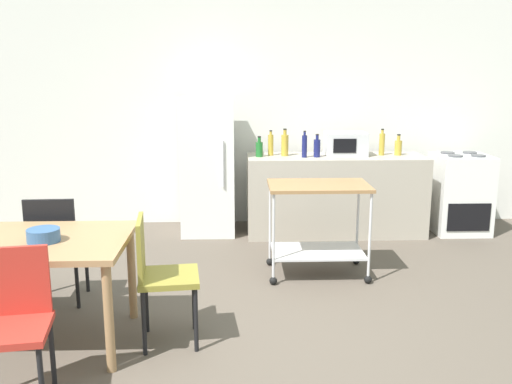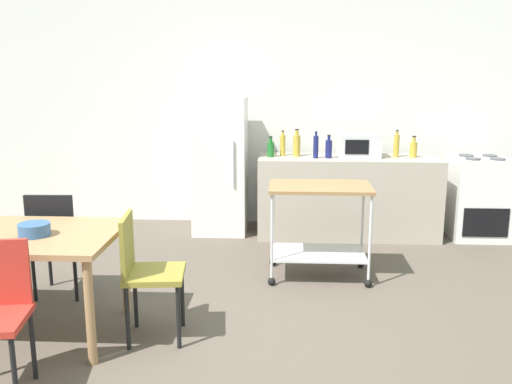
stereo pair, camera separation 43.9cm
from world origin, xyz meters
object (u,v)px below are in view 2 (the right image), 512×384
at_px(chair_olive, 145,268).
at_px(bottle_sesame_oil, 413,149).
at_px(bottle_wine, 283,145).
at_px(bottle_hot_sauce, 297,145).
at_px(stove_oven, 478,198).
at_px(microwave, 359,145).
at_px(bottle_olive_oil, 316,146).
at_px(chair_black, 57,236).
at_px(kitchen_cart, 320,215).
at_px(refrigerator, 220,166).
at_px(dining_table, 9,244).
at_px(bottle_soda, 396,145).
at_px(fruit_bowl, 34,230).
at_px(bottle_vinegar, 271,149).
at_px(bottle_sparkling_water, 329,148).

relative_size(chair_olive, bottle_sesame_oil, 3.74).
bearing_deg(bottle_wine, bottle_hot_sauce, -12.67).
distance_m(stove_oven, microwave, 1.46).
bearing_deg(bottle_olive_oil, microwave, 16.19).
relative_size(chair_black, kitchen_cart, 0.98).
xyz_separation_m(refrigerator, bottle_olive_oil, (1.08, -0.18, 0.25)).
bearing_deg(dining_table, stove_oven, 32.62).
height_order(bottle_soda, fruit_bowl, bottle_soda).
height_order(dining_table, bottle_soda, bottle_soda).
distance_m(chair_black, bottle_hot_sauce, 2.82).
relative_size(refrigerator, bottle_vinegar, 6.78).
bearing_deg(bottle_wine, chair_olive, -109.04).
distance_m(refrigerator, bottle_sesame_oil, 2.17).
height_order(stove_oven, fruit_bowl, stove_oven).
bearing_deg(kitchen_cart, chair_black, -164.93).
bearing_deg(bottle_hot_sauce, fruit_bowl, -124.14).
relative_size(chair_olive, bottle_olive_oil, 3.03).
relative_size(kitchen_cart, microwave, 1.98).
height_order(refrigerator, bottle_wine, refrigerator).
xyz_separation_m(chair_black, bottle_soda, (3.08, 1.95, 0.51)).
relative_size(chair_black, bottle_hot_sauce, 2.92).
distance_m(dining_table, bottle_sesame_oil, 4.24).
bearing_deg(bottle_sesame_oil, bottle_hot_sauce, 179.88).
xyz_separation_m(refrigerator, bottle_sesame_oil, (2.16, -0.06, 0.22)).
bearing_deg(bottle_sesame_oil, kitchen_cart, -129.07).
relative_size(kitchen_cart, bottle_olive_oil, 3.10).
relative_size(bottle_olive_oil, microwave, 0.64).
bearing_deg(bottle_sesame_oil, chair_olive, -132.00).
distance_m(stove_oven, bottle_vinegar, 2.38).
relative_size(bottle_hot_sauce, bottle_sparkling_water, 1.19).
distance_m(microwave, fruit_bowl, 3.68).
bearing_deg(kitchen_cart, bottle_sesame_oil, 50.93).
height_order(bottle_wine, bottle_hot_sauce, bottle_hot_sauce).
relative_size(refrigerator, microwave, 3.37).
bearing_deg(bottle_hot_sauce, refrigerator, 176.13).
bearing_deg(bottle_sparkling_water, bottle_olive_oil, -173.70).
distance_m(bottle_sparkling_water, bottle_soda, 0.76).
relative_size(dining_table, refrigerator, 0.97).
relative_size(dining_table, chair_black, 1.69).
relative_size(bottle_vinegar, microwave, 0.50).
bearing_deg(bottle_olive_oil, dining_table, -131.83).
relative_size(chair_olive, stove_oven, 0.97).
bearing_deg(bottle_sparkling_water, stove_oven, 2.85).
xyz_separation_m(chair_black, refrigerator, (1.11, 2.00, 0.26)).
xyz_separation_m(refrigerator, microwave, (1.56, -0.04, 0.25)).
bearing_deg(chair_olive, stove_oven, -56.17).
bearing_deg(bottle_olive_oil, bottle_sparkling_water, 6.30).
distance_m(stove_oven, fruit_bowl, 4.68).
bearing_deg(bottle_sesame_oil, refrigerator, 178.36).
height_order(dining_table, bottle_olive_oil, bottle_olive_oil).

